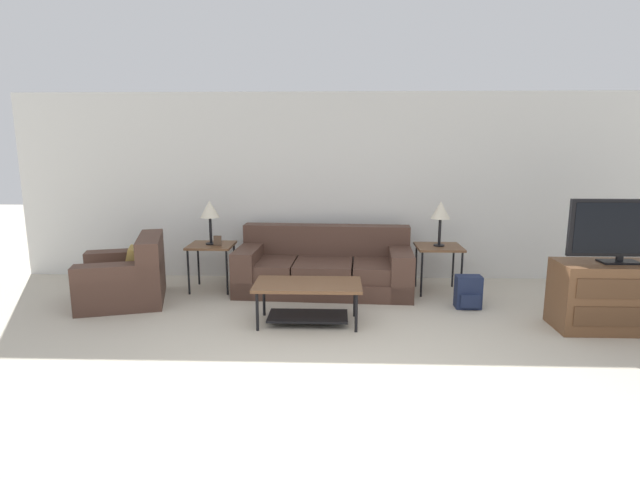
% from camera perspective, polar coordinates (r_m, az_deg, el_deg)
% --- Properties ---
extents(ground_plane, '(24.00, 24.00, 0.00)m').
position_cam_1_polar(ground_plane, '(3.85, 1.10, -18.67)').
color(ground_plane, beige).
extents(wall_back, '(9.00, 0.06, 2.60)m').
position_cam_1_polar(wall_back, '(7.07, 1.64, 6.06)').
color(wall_back, silver).
rests_on(wall_back, ground_plane).
extents(couch, '(2.29, 1.11, 0.82)m').
position_cam_1_polar(couch, '(6.55, 0.51, -3.30)').
color(couch, '#4C3328').
rests_on(couch, ground_plane).
extents(armchair, '(1.20, 1.26, 0.80)m').
position_cam_1_polar(armchair, '(6.54, -21.23, -4.12)').
color(armchair, '#4C3328').
rests_on(armchair, ground_plane).
extents(coffee_table, '(1.14, 0.59, 0.45)m').
position_cam_1_polar(coffee_table, '(5.35, -1.40, -6.15)').
color(coffee_table, brown).
rests_on(coffee_table, ground_plane).
extents(side_table_left, '(0.58, 0.54, 0.61)m').
position_cam_1_polar(side_table_left, '(6.68, -12.31, -0.98)').
color(side_table_left, brown).
rests_on(side_table_left, ground_plane).
extents(side_table_right, '(0.58, 0.54, 0.61)m').
position_cam_1_polar(side_table_right, '(6.60, 13.42, -1.16)').
color(side_table_right, brown).
rests_on(side_table_right, ground_plane).
extents(table_lamp_left, '(0.25, 0.25, 0.58)m').
position_cam_1_polar(table_lamp_left, '(6.59, -12.49, 3.32)').
color(table_lamp_left, black).
rests_on(table_lamp_left, side_table_left).
extents(table_lamp_right, '(0.25, 0.25, 0.58)m').
position_cam_1_polar(table_lamp_right, '(6.52, 13.62, 3.18)').
color(table_lamp_right, black).
rests_on(table_lamp_right, side_table_right).
extents(tv_console, '(1.21, 0.54, 0.71)m').
position_cam_1_polar(tv_console, '(6.01, 30.66, -5.55)').
color(tv_console, brown).
rests_on(tv_console, ground_plane).
extents(television, '(1.07, 0.20, 0.65)m').
position_cam_1_polar(television, '(5.87, 31.32, 1.04)').
color(television, black).
rests_on(television, tv_console).
extents(backpack, '(0.29, 0.26, 0.39)m').
position_cam_1_polar(backpack, '(6.13, 16.58, -5.77)').
color(backpack, '#1E2847').
rests_on(backpack, ground_plane).
extents(picture_frame, '(0.10, 0.04, 0.13)m').
position_cam_1_polar(picture_frame, '(6.55, -11.64, -0.08)').
color(picture_frame, '#4C3828').
rests_on(picture_frame, side_table_left).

